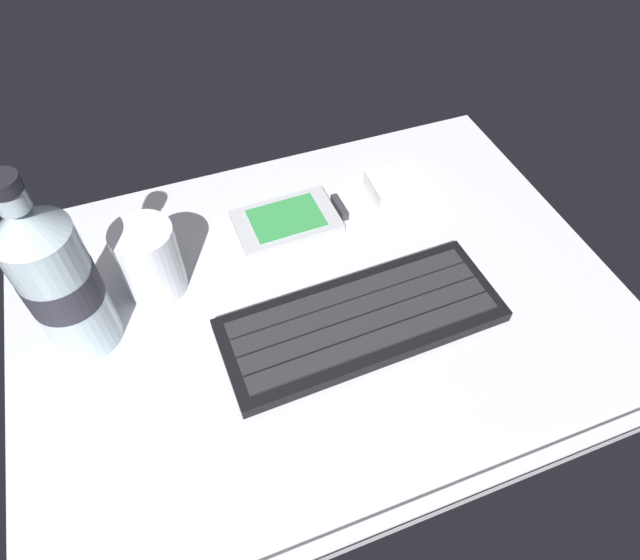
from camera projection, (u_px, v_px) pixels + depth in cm
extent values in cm
cube|color=silver|center=(320.00, 303.00, 59.77)|extent=(64.00, 48.00, 2.00)
cube|color=silver|center=(419.00, 507.00, 44.86)|extent=(64.00, 1.20, 0.80)
cube|color=black|center=(362.00, 320.00, 56.25)|extent=(29.35, 11.95, 1.40)
cube|color=#28282B|center=(349.00, 292.00, 57.52)|extent=(26.73, 2.88, 0.30)
cube|color=#28282B|center=(358.00, 307.00, 56.24)|extent=(26.73, 2.88, 0.30)
cube|color=#28282B|center=(367.00, 324.00, 54.95)|extent=(26.73, 2.88, 0.30)
cube|color=#28282B|center=(376.00, 341.00, 53.67)|extent=(26.73, 2.88, 0.30)
cube|color=#B7BABF|center=(290.00, 221.00, 65.35)|extent=(12.23, 7.96, 1.40)
cube|color=green|center=(290.00, 217.00, 64.77)|extent=(8.58, 6.18, 0.10)
cube|color=#333338|center=(339.00, 207.00, 66.87)|extent=(0.92, 3.82, 1.12)
cylinder|color=silver|center=(150.00, 260.00, 56.73)|extent=(6.40, 6.40, 8.50)
cylinder|color=red|center=(152.00, 266.00, 57.50)|extent=(5.50, 5.50, 6.12)
cylinder|color=silver|center=(64.00, 290.00, 50.11)|extent=(6.60, 6.60, 15.00)
cone|color=silver|center=(23.00, 221.00, 43.20)|extent=(6.60, 6.60, 2.80)
cylinder|color=silver|center=(11.00, 199.00, 41.41)|extent=(2.51, 2.51, 1.80)
cylinder|color=black|center=(2.00, 184.00, 40.25)|extent=(2.77, 2.77, 1.20)
cylinder|color=#2D2D38|center=(61.00, 285.00, 49.53)|extent=(6.73, 6.73, 3.80)
cube|color=white|center=(398.00, 186.00, 68.61)|extent=(7.15, 5.79, 2.40)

